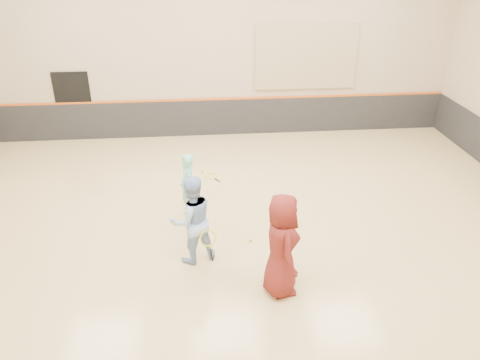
{
  "coord_description": "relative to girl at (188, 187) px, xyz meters",
  "views": [
    {
      "loc": [
        -0.62,
        -8.53,
        5.79
      ],
      "look_at": [
        0.21,
        0.4,
        1.15
      ],
      "focal_mm": 35.0,
      "sensor_mm": 36.0,
      "label": 1
    }
  ],
  "objects": [
    {
      "name": "room",
      "position": [
        0.94,
        -0.89,
        0.03
      ],
      "size": [
        15.04,
        12.04,
        6.22
      ],
      "color": "tan",
      "rests_on": "ground"
    },
    {
      "name": "wainscot_back",
      "position": [
        0.94,
        5.08,
        -0.18
      ],
      "size": [
        14.9,
        0.04,
        1.2
      ],
      "primitive_type": "cube",
      "color": "#232326",
      "rests_on": "floor"
    },
    {
      "name": "accent_stripe",
      "position": [
        0.94,
        5.07,
        0.44
      ],
      "size": [
        14.9,
        0.03,
        0.06
      ],
      "primitive_type": "cube",
      "color": "#D85914",
      "rests_on": "wall_back"
    },
    {
      "name": "acoustic_panel",
      "position": [
        3.74,
        5.06,
        1.72
      ],
      "size": [
        3.2,
        0.08,
        2.0
      ],
      "primitive_type": "cube",
      "color": "tan",
      "rests_on": "wall_back"
    },
    {
      "name": "doorway",
      "position": [
        -3.56,
        5.09,
        0.32
      ],
      "size": [
        1.1,
        0.05,
        2.2
      ],
      "primitive_type": "cube",
      "color": "black",
      "rests_on": "floor"
    },
    {
      "name": "girl",
      "position": [
        0.0,
        0.0,
        0.0
      ],
      "size": [
        0.5,
        0.65,
        1.57
      ],
      "primitive_type": "imported",
      "rotation": [
        0.0,
        0.0,
        -1.33
      ],
      "color": "#7DDAC2",
      "rests_on": "floor"
    },
    {
      "name": "instructor",
      "position": [
        0.1,
        -1.65,
        0.14
      ],
      "size": [
        1.1,
        0.98,
        1.86
      ],
      "primitive_type": "imported",
      "rotation": [
        0.0,
        0.0,
        3.51
      ],
      "color": "#96B7E8",
      "rests_on": "floor"
    },
    {
      "name": "young_man",
      "position": [
        1.67,
        -2.74,
        0.21
      ],
      "size": [
        0.75,
        1.04,
        1.98
      ],
      "primitive_type": "imported",
      "rotation": [
        0.0,
        0.0,
        1.7
      ],
      "color": "maroon",
      "rests_on": "floor"
    },
    {
      "name": "held_racket",
      "position": [
        0.4,
        -1.98,
        -0.08
      ],
      "size": [
        0.38,
        0.38,
        0.66
      ],
      "primitive_type": null,
      "color": "gold",
      "rests_on": "instructor"
    },
    {
      "name": "spare_racket",
      "position": [
        0.58,
        2.03,
        -0.75
      ],
      "size": [
        0.75,
        0.75,
        0.06
      ],
      "primitive_type": null,
      "color": "#C5E532",
      "rests_on": "floor"
    },
    {
      "name": "ball_under_racket",
      "position": [
        1.32,
        -1.16,
        -0.75
      ],
      "size": [
        0.07,
        0.07,
        0.07
      ],
      "primitive_type": "sphere",
      "color": "#CDE936",
      "rests_on": "floor"
    },
    {
      "name": "ball_in_hand",
      "position": [
        1.75,
        -2.8,
        0.52
      ],
      "size": [
        0.07,
        0.07,
        0.07
      ],
      "primitive_type": "sphere",
      "color": "yellow",
      "rests_on": "young_man"
    },
    {
      "name": "ball_beside_spare",
      "position": [
        0.36,
        2.31,
        -0.75
      ],
      "size": [
        0.07,
        0.07,
        0.07
      ],
      "primitive_type": "sphere",
      "color": "gold",
      "rests_on": "floor"
    }
  ]
}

